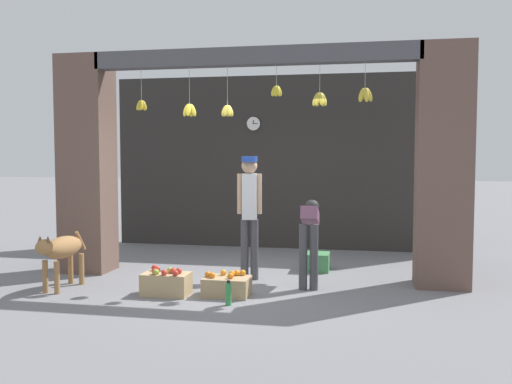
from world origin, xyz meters
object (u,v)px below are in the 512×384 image
object	(u,v)px
produce_box_green	(316,262)
water_bottle	(228,294)
worker_stooping	(310,230)
shopkeeper	(249,206)
fruit_crate_apples	(166,283)
fruit_crate_oranges	(227,286)
wall_clock	(253,124)
dog	(61,250)

from	to	relation	value
produce_box_green	water_bottle	xyz separation A→B (m)	(-0.82, -2.18, 0.00)
worker_stooping	shopkeeper	bearing A→B (deg)	164.98
shopkeeper	worker_stooping	distance (m)	0.93
produce_box_green	water_bottle	bearing A→B (deg)	-110.62
fruit_crate_apples	water_bottle	xyz separation A→B (m)	(0.89, -0.32, -0.01)
worker_stooping	produce_box_green	world-z (taller)	worker_stooping
produce_box_green	fruit_crate_oranges	bearing A→B (deg)	-118.45
fruit_crate_oranges	water_bottle	bearing A→B (deg)	-73.42
shopkeeper	wall_clock	xyz separation A→B (m)	(-0.49, 2.69, 1.29)
dog	wall_clock	size ratio (longest dim) A/B	3.90
wall_clock	dog	bearing A→B (deg)	-115.70
dog	water_bottle	bearing A→B (deg)	86.89
dog	wall_clock	bearing A→B (deg)	159.31
dog	shopkeeper	bearing A→B (deg)	119.54
fruit_crate_apples	produce_box_green	size ratio (longest dim) A/B	1.36
produce_box_green	water_bottle	world-z (taller)	water_bottle
shopkeeper	wall_clock	distance (m)	3.02
worker_stooping	fruit_crate_apples	xyz separation A→B (m)	(-1.71, -0.86, -0.60)
fruit_crate_apples	produce_box_green	xyz separation A→B (m)	(1.70, 1.86, -0.02)
shopkeeper	water_bottle	bearing A→B (deg)	83.71
fruit_crate_apples	wall_clock	distance (m)	4.34
fruit_crate_apples	produce_box_green	world-z (taller)	fruit_crate_apples
worker_stooping	water_bottle	distance (m)	1.57
worker_stooping	fruit_crate_apples	size ratio (longest dim) A/B	1.92
dog	shopkeeper	world-z (taller)	shopkeeper
fruit_crate_oranges	water_bottle	size ratio (longest dim) A/B	1.93
worker_stooping	water_bottle	size ratio (longest dim) A/B	3.81
fruit_crate_oranges	water_bottle	world-z (taller)	fruit_crate_oranges
shopkeeper	water_bottle	size ratio (longest dim) A/B	5.89
shopkeeper	wall_clock	bearing A→B (deg)	-87.52
fruit_crate_apples	produce_box_green	distance (m)	2.52
dog	shopkeeper	distance (m)	2.57
shopkeeper	fruit_crate_apples	bearing A→B (deg)	43.38
produce_box_green	wall_clock	bearing A→B (deg)	125.45
worker_stooping	wall_clock	bearing A→B (deg)	112.92
fruit_crate_oranges	fruit_crate_apples	xyz separation A→B (m)	(-0.76, -0.11, 0.02)
dog	fruit_crate_apples	size ratio (longest dim) A/B	1.77
wall_clock	fruit_crate_apples	bearing A→B (deg)	-95.48
dog	wall_clock	distance (m)	4.52
shopkeeper	water_bottle	xyz separation A→B (m)	(0.04, -1.38, -0.90)
produce_box_green	wall_clock	distance (m)	3.19
fruit_crate_oranges	wall_clock	world-z (taller)	wall_clock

